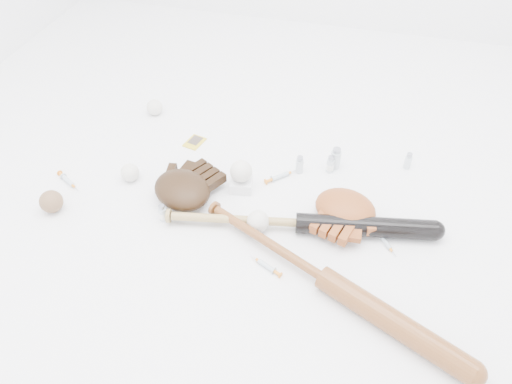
% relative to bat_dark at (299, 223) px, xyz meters
% --- Properties ---
extents(bat_dark, '(0.95, 0.24, 0.07)m').
position_rel_bat_dark_xyz_m(bat_dark, '(0.00, 0.00, 0.00)').
color(bat_dark, black).
rests_on(bat_dark, ground).
extents(bat_wood, '(0.93, 0.49, 0.07)m').
position_rel_bat_dark_xyz_m(bat_wood, '(0.12, -0.21, 0.00)').
color(bat_wood, brown).
rests_on(bat_wood, ground).
extents(glove_dark, '(0.36, 0.36, 0.10)m').
position_rel_bat_dark_xyz_m(glove_dark, '(-0.43, 0.04, 0.01)').
color(glove_dark, black).
rests_on(glove_dark, ground).
extents(glove_tan, '(0.31, 0.31, 0.09)m').
position_rel_bat_dark_xyz_m(glove_tan, '(0.14, 0.10, 0.01)').
color(glove_tan, brown).
rests_on(glove_tan, ground).
extents(trading_card, '(0.08, 0.10, 0.00)m').
position_rel_bat_dark_xyz_m(trading_card, '(-0.51, 0.36, -0.03)').
color(trading_card, gold).
rests_on(trading_card, ground).
extents(pedestal, '(0.09, 0.09, 0.04)m').
position_rel_bat_dark_xyz_m(pedestal, '(-0.25, 0.15, -0.01)').
color(pedestal, white).
rests_on(pedestal, ground).
extents(baseball_on_pedestal, '(0.08, 0.08, 0.08)m').
position_rel_bat_dark_xyz_m(baseball_on_pedestal, '(-0.25, 0.15, 0.05)').
color(baseball_on_pedestal, silver).
rests_on(baseball_on_pedestal, pedestal).
extents(baseball_left, '(0.07, 0.07, 0.07)m').
position_rel_bat_dark_xyz_m(baseball_left, '(-0.66, 0.09, -0.00)').
color(baseball_left, silver).
rests_on(baseball_left, ground).
extents(baseball_upper, '(0.07, 0.07, 0.07)m').
position_rel_bat_dark_xyz_m(baseball_upper, '(-0.75, 0.51, -0.00)').
color(baseball_upper, silver).
rests_on(baseball_upper, ground).
extents(baseball_mid, '(0.08, 0.08, 0.08)m').
position_rel_bat_dark_xyz_m(baseball_mid, '(-0.13, -0.03, 0.00)').
color(baseball_mid, silver).
rests_on(baseball_mid, ground).
extents(baseball_aged, '(0.08, 0.08, 0.08)m').
position_rel_bat_dark_xyz_m(baseball_aged, '(-0.86, -0.13, 0.01)').
color(baseball_aged, brown).
rests_on(baseball_aged, ground).
extents(syringe_0, '(0.14, 0.10, 0.02)m').
position_rel_bat_dark_xyz_m(syringe_0, '(-0.88, 0.01, -0.03)').
color(syringe_0, '#ADBCC6').
rests_on(syringe_0, ground).
extents(syringe_1, '(0.14, 0.08, 0.02)m').
position_rel_bat_dark_xyz_m(syringe_1, '(-0.07, -0.18, -0.03)').
color(syringe_1, '#ADBCC6').
rests_on(syringe_1, ground).
extents(syringe_2, '(0.13, 0.13, 0.02)m').
position_rel_bat_dark_xyz_m(syringe_2, '(-0.12, 0.24, -0.03)').
color(syringe_2, '#ADBCC6').
rests_on(syringe_2, ground).
extents(syringe_3, '(0.09, 0.12, 0.02)m').
position_rel_bat_dark_xyz_m(syringe_3, '(0.29, 0.01, -0.03)').
color(syringe_3, '#ADBCC6').
rests_on(syringe_3, ground).
extents(vial_0, '(0.03, 0.03, 0.07)m').
position_rel_bat_dark_xyz_m(vial_0, '(0.34, 0.43, -0.00)').
color(vial_0, silver).
rests_on(vial_0, ground).
extents(vial_1, '(0.03, 0.03, 0.07)m').
position_rel_bat_dark_xyz_m(vial_1, '(0.06, 0.33, 0.00)').
color(vial_1, silver).
rests_on(vial_1, ground).
extents(vial_2, '(0.03, 0.03, 0.07)m').
position_rel_bat_dark_xyz_m(vial_2, '(-0.06, 0.30, 0.00)').
color(vial_2, silver).
rests_on(vial_2, ground).
extents(vial_3, '(0.04, 0.04, 0.09)m').
position_rel_bat_dark_xyz_m(vial_3, '(0.07, 0.36, 0.01)').
color(vial_3, silver).
rests_on(vial_3, ground).
extents(vial_4, '(0.03, 0.03, 0.07)m').
position_rel_bat_dark_xyz_m(vial_4, '(-0.46, -0.07, -0.00)').
color(vial_4, silver).
rests_on(vial_4, ground).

